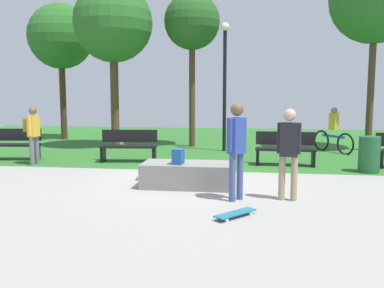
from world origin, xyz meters
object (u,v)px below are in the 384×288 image
at_px(skater_performing_trick, 289,147).
at_px(park_bench_far_right, 129,145).
at_px(tree_tall_oak, 192,23).
at_px(concrete_ledge, 188,175).
at_px(backpack_on_ledge, 178,156).
at_px(pedestrian_with_backpack, 33,130).
at_px(cyclist_on_bicycle, 333,133).
at_px(park_bench_by_oak, 285,148).
at_px(tree_broad_elm, 61,37).
at_px(skateboard_by_ledge, 235,213).
at_px(trash_bin, 369,154).
at_px(skater_watching, 237,143).
at_px(park_bench_far_left, 13,144).
at_px(tree_leaning_ash, 113,24).
at_px(lamp_post, 225,74).
at_px(skateboard_spare, 154,177).

relative_size(skater_performing_trick, park_bench_far_right, 1.03).
bearing_deg(tree_tall_oak, concrete_ledge, -83.01).
bearing_deg(backpack_on_ledge, park_bench_far_right, -140.45).
relative_size(pedestrian_with_backpack, cyclist_on_bicycle, 1.03).
bearing_deg(tree_tall_oak, park_bench_by_oak, -49.98).
relative_size(backpack_on_ledge, tree_broad_elm, 0.06).
xyz_separation_m(concrete_ledge, tree_tall_oak, (-0.81, 6.59, 4.18)).
bearing_deg(skateboard_by_ledge, trash_bin, 53.40).
distance_m(skateboard_by_ledge, pedestrian_with_backpack, 7.14).
bearing_deg(trash_bin, skateboard_by_ledge, -126.60).
distance_m(tree_tall_oak, tree_broad_elm, 5.92).
bearing_deg(skater_performing_trick, tree_broad_elm, 133.21).
bearing_deg(skater_watching, tree_tall_oak, 103.76).
distance_m(skater_performing_trick, skateboard_by_ledge, 1.78).
bearing_deg(concrete_ledge, skater_performing_trick, -23.47).
distance_m(concrete_ledge, skateboard_by_ledge, 2.35).
xyz_separation_m(park_bench_by_oak, cyclist_on_bicycle, (1.79, 2.84, 0.15)).
bearing_deg(concrete_ledge, park_bench_far_left, 153.32).
distance_m(tree_leaning_ash, trash_bin, 9.42).
relative_size(concrete_ledge, tree_leaning_ash, 0.33).
bearing_deg(cyclist_on_bicycle, park_bench_by_oak, -122.29).
relative_size(park_bench_far_left, lamp_post, 0.39).
bearing_deg(park_bench_by_oak, skateboard_spare, -143.40).
height_order(skater_performing_trick, skateboard_spare, skater_performing_trick).
height_order(concrete_ledge, skater_watching, skater_watching).
xyz_separation_m(skateboard_spare, pedestrian_with_backpack, (-3.75, 1.52, 0.89)).
distance_m(backpack_on_ledge, tree_broad_elm, 11.08).
bearing_deg(tree_tall_oak, skateboard_spare, -90.57).
height_order(park_bench_far_left, tree_leaning_ash, tree_leaning_ash).
height_order(skateboard_spare, pedestrian_with_backpack, pedestrian_with_backpack).
height_order(skater_watching, trash_bin, skater_watching).
bearing_deg(tree_broad_elm, trash_bin, -29.20).
relative_size(skater_performing_trick, trash_bin, 1.87).
bearing_deg(skater_performing_trick, cyclist_on_bicycle, 72.83).
distance_m(concrete_ledge, skateboard_spare, 1.08).
relative_size(tree_tall_oak, pedestrian_with_backpack, 3.44).
distance_m(backpack_on_ledge, pedestrian_with_backpack, 5.01).
height_order(lamp_post, trash_bin, lamp_post).
height_order(lamp_post, cyclist_on_bicycle, lamp_post).
distance_m(skater_watching, park_bench_far_right, 5.11).
distance_m(skateboard_spare, lamp_post, 5.67).
height_order(skater_watching, tree_leaning_ash, tree_leaning_ash).
xyz_separation_m(skater_performing_trick, tree_tall_oak, (-2.81, 7.45, 3.44)).
distance_m(concrete_ledge, park_bench_far_left, 6.32).
height_order(tree_tall_oak, trash_bin, tree_tall_oak).
bearing_deg(trash_bin, skater_watching, -135.01).
bearing_deg(concrete_ledge, park_bench_by_oak, 52.44).
distance_m(skater_watching, lamp_post, 6.73).
relative_size(park_bench_far_right, tree_tall_oak, 0.30).
bearing_deg(park_bench_by_oak, tree_leaning_ash, 152.93).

